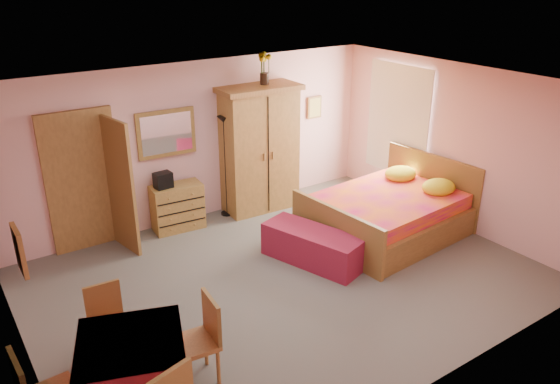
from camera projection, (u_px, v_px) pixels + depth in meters
floor at (286, 278)px, 7.45m from camera, size 6.50×6.50×0.00m
ceiling at (287, 89)px, 6.45m from camera, size 6.50×6.50×0.00m
wall_back at (198, 142)px, 8.85m from camera, size 6.50×0.10×2.60m
wall_front at (442, 275)px, 5.04m from camera, size 6.50×0.10×2.60m
wall_left at (11, 263)px, 5.25m from camera, size 0.10×5.00×2.60m
wall_right at (454, 146)px, 8.64m from camera, size 0.10×5.00×2.60m
doorway at (83, 183)px, 7.94m from camera, size 1.06×0.12×2.15m
window at (398, 121)px, 9.48m from camera, size 0.08×1.40×1.95m
picture_left at (19, 251)px, 4.66m from camera, size 0.04×0.32×0.42m
picture_back at (314, 107)px, 9.96m from camera, size 0.30×0.04×0.40m
chest_of_drawers at (178, 207)px, 8.72m from camera, size 0.83×0.47×0.75m
wall_mirror at (166, 133)px, 8.42m from camera, size 0.94×0.10×0.74m
stereo at (163, 180)px, 8.43m from camera, size 0.28×0.21×0.25m
floor_lamp at (226, 167)px, 9.04m from camera, size 0.24×0.24×1.72m
wardrobe at (259, 149)px, 9.22m from camera, size 1.40×0.77×2.15m
sunflower_vase at (264, 68)px, 8.79m from camera, size 0.21×0.21×0.52m
bed at (387, 203)px, 8.47m from camera, size 2.49×2.03×1.08m
bench at (313, 246)px, 7.77m from camera, size 0.97×1.57×0.49m
dining_table at (133, 372)px, 5.21m from camera, size 1.25×1.25×0.72m
chair_north at (110, 325)px, 5.78m from camera, size 0.41×0.41×0.84m
chair_east at (195, 342)px, 5.45m from camera, size 0.47×0.47×0.94m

